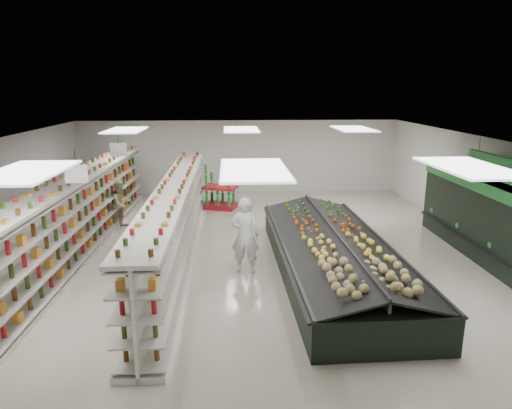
{
  "coord_description": "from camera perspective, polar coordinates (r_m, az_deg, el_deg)",
  "views": [
    {
      "loc": [
        -0.45,
        -12.1,
        4.6
      ],
      "look_at": [
        0.32,
        0.67,
        1.3
      ],
      "focal_mm": 32.0,
      "sensor_mm": 36.0,
      "label": 1
    }
  ],
  "objects": [
    {
      "name": "floor",
      "position": [
        12.95,
        -1.25,
        -6.35
      ],
      "size": [
        16.0,
        16.0,
        0.0
      ],
      "primitive_type": "plane",
      "color": "beige",
      "rests_on": "ground"
    },
    {
      "name": "ceiling",
      "position": [
        12.19,
        -1.33,
        7.86
      ],
      "size": [
        14.0,
        16.0,
        0.02
      ],
      "primitive_type": "cube",
      "color": "white",
      "rests_on": "wall_back"
    },
    {
      "name": "wall_back",
      "position": [
        20.32,
        -2.16,
        5.97
      ],
      "size": [
        14.0,
        0.02,
        3.2
      ],
      "primitive_type": "cube",
      "color": "silver",
      "rests_on": "floor"
    },
    {
      "name": "wall_front",
      "position": [
        5.1,
        2.42,
        -21.64
      ],
      "size": [
        14.0,
        0.02,
        3.2
      ],
      "primitive_type": "cube",
      "color": "silver",
      "rests_on": "floor"
    },
    {
      "name": "wall_right",
      "position": [
        14.52,
        27.52,
        0.87
      ],
      "size": [
        0.02,
        16.0,
        3.2
      ],
      "primitive_type": "cube",
      "color": "silver",
      "rests_on": "floor"
    },
    {
      "name": "produce_wall_case",
      "position": [
        13.13,
        28.85,
        -2.22
      ],
      "size": [
        0.93,
        8.0,
        2.2
      ],
      "color": "black",
      "rests_on": "floor"
    },
    {
      "name": "aisle_sign_near",
      "position": [
        10.8,
        -21.52,
        3.59
      ],
      "size": [
        0.52,
        0.06,
        0.75
      ],
      "color": "white",
      "rests_on": "ceiling"
    },
    {
      "name": "aisle_sign_far",
      "position": [
        14.61,
        -16.8,
        6.58
      ],
      "size": [
        0.52,
        0.06,
        0.75
      ],
      "color": "white",
      "rests_on": "ceiling"
    },
    {
      "name": "hortifruti_banner",
      "position": [
        12.68,
        28.53,
        3.85
      ],
      "size": [
        0.12,
        3.2,
        0.95
      ],
      "color": "#1F772D",
      "rests_on": "ceiling"
    },
    {
      "name": "gondola_left",
      "position": [
        13.7,
        -21.48,
        -1.77
      ],
      "size": [
        1.25,
        12.71,
        2.2
      ],
      "rotation": [
        0.0,
        0.0,
        -0.02
      ],
      "color": "silver",
      "rests_on": "floor"
    },
    {
      "name": "gondola_center",
      "position": [
        12.89,
        -9.94,
        -2.3
      ],
      "size": [
        0.9,
        11.72,
        2.03
      ],
      "rotation": [
        0.0,
        0.0,
        -0.0
      ],
      "color": "silver",
      "rests_on": "floor"
    },
    {
      "name": "produce_island",
      "position": [
        11.72,
        9.67,
        -6.09
      ],
      "size": [
        2.97,
        7.82,
        1.16
      ],
      "rotation": [
        0.0,
        0.0,
        0.02
      ],
      "color": "black",
      "rests_on": "floor"
    },
    {
      "name": "soda_endcap",
      "position": [
        17.71,
        -4.51,
        1.94
      ],
      "size": [
        1.45,
        1.19,
        1.6
      ],
      "rotation": [
        0.0,
        0.0,
        -0.31
      ],
      "color": "maroon",
      "rests_on": "floor"
    },
    {
      "name": "shopper_main",
      "position": [
        11.49,
        -1.38,
        -3.87
      ],
      "size": [
        0.79,
        0.58,
        1.98
      ],
      "primitive_type": "imported",
      "rotation": [
        0.0,
        0.0,
        2.98
      ],
      "color": "silver",
      "rests_on": "floor"
    },
    {
      "name": "shopper_background",
      "position": [
        15.87,
        -16.5,
        0.08
      ],
      "size": [
        0.83,
        0.94,
        1.64
      ],
      "primitive_type": "imported",
      "rotation": [
        0.0,
        0.0,
        1.04
      ],
      "color": "tan",
      "rests_on": "floor"
    }
  ]
}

